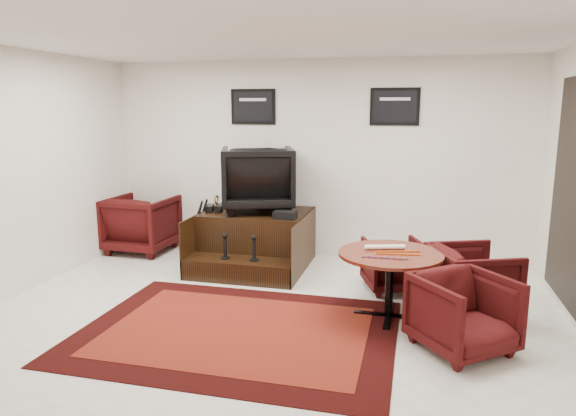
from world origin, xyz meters
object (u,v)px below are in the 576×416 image
object	(u,v)px
shine_podium	(255,241)
table_chair_corner	(463,310)
armchair_side	(142,221)
table_chair_back	(393,262)
table_chair_window	(472,277)
meeting_table	(390,261)
shine_chair	(258,175)

from	to	relation	value
shine_podium	table_chair_corner	bearing A→B (deg)	-37.82
armchair_side	table_chair_back	distance (m)	3.84
table_chair_corner	table_chair_back	bearing A→B (deg)	76.18
table_chair_corner	shine_podium	bearing A→B (deg)	103.66
table_chair_corner	armchair_side	bearing A→B (deg)	114.52
table_chair_window	table_chair_back	bearing A→B (deg)	35.22
armchair_side	meeting_table	world-z (taller)	armchair_side
armchair_side	table_chair_back	xyz separation A→B (m)	(3.76, -0.79, -0.13)
armchair_side	table_chair_back	world-z (taller)	armchair_side
table_chair_window	table_chair_corner	distance (m)	0.94
meeting_table	table_chair_back	bearing A→B (deg)	89.91
meeting_table	armchair_side	bearing A→B (deg)	156.34
armchair_side	table_chair_window	distance (m)	4.78
table_chair_back	table_chair_window	xyz separation A→B (m)	(0.83, -0.53, 0.06)
table_chair_window	table_chair_corner	size ratio (longest dim) A/B	1.03
shine_podium	table_chair_corner	xyz separation A→B (m)	(2.55, -1.98, 0.04)
armchair_side	meeting_table	size ratio (longest dim) A/B	0.88
shine_podium	meeting_table	world-z (taller)	shine_podium
shine_chair	table_chair_corner	distance (m)	3.43
meeting_table	shine_chair	bearing A→B (deg)	141.00
shine_podium	table_chair_window	bearing A→B (deg)	-21.26
shine_chair	meeting_table	bearing A→B (deg)	121.96
table_chair_back	armchair_side	bearing A→B (deg)	-31.88
shine_chair	table_chair_back	distance (m)	2.19
shine_chair	shine_podium	bearing A→B (deg)	70.96
table_chair_corner	shine_chair	bearing A→B (deg)	101.66
meeting_table	table_chair_corner	world-z (taller)	table_chair_corner
armchair_side	table_chair_back	size ratio (longest dim) A/B	1.39
table_chair_back	table_chair_corner	size ratio (longest dim) A/B	0.87
shine_podium	armchair_side	distance (m)	1.90
armchair_side	table_chair_window	xyz separation A→B (m)	(4.59, -1.33, -0.07)
meeting_table	table_chair_corner	size ratio (longest dim) A/B	1.38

